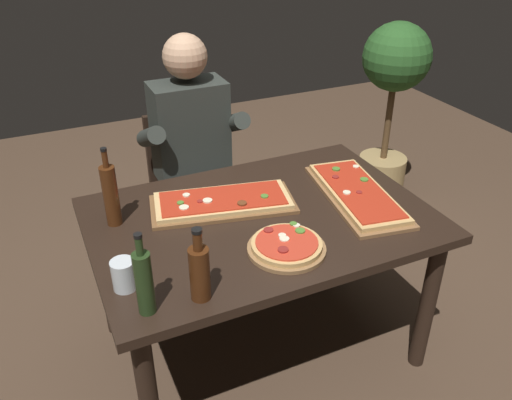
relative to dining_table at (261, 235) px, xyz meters
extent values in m
plane|color=#4C3828|center=(0.00, 0.00, -0.64)|extent=(6.40, 6.40, 0.00)
cube|color=black|center=(0.00, 0.00, 0.08)|extent=(1.40, 0.96, 0.04)
cylinder|color=black|center=(0.62, -0.40, -0.29)|extent=(0.07, 0.07, 0.70)
cylinder|color=black|center=(-0.62, 0.40, -0.29)|extent=(0.07, 0.07, 0.70)
cylinder|color=black|center=(0.62, 0.40, -0.29)|extent=(0.07, 0.07, 0.70)
cube|color=brown|center=(-0.12, 0.14, 0.10)|extent=(0.65, 0.39, 0.02)
cube|color=#DBB270|center=(-0.12, 0.14, 0.12)|extent=(0.61, 0.35, 0.02)
cube|color=#B72D19|center=(-0.12, 0.14, 0.13)|extent=(0.56, 0.31, 0.01)
cylinder|color=beige|center=(-0.29, 0.13, 0.14)|extent=(0.04, 0.04, 0.00)
cylinder|color=#4C7F2D|center=(-0.29, 0.17, 0.14)|extent=(0.03, 0.03, 0.01)
cylinder|color=beige|center=(-0.18, 0.14, 0.14)|extent=(0.04, 0.04, 0.01)
cylinder|color=#4C7F2D|center=(0.05, 0.07, 0.14)|extent=(0.03, 0.03, 0.01)
cylinder|color=beige|center=(-0.25, 0.22, 0.14)|extent=(0.03, 0.03, 0.01)
cylinder|color=maroon|center=(-0.21, 0.15, 0.14)|extent=(0.02, 0.02, 0.00)
cylinder|color=brown|center=(-0.06, 0.06, 0.14)|extent=(0.04, 0.04, 0.01)
cube|color=brown|center=(0.45, -0.04, 0.10)|extent=(0.36, 0.65, 0.02)
cube|color=tan|center=(0.45, -0.04, 0.12)|extent=(0.32, 0.61, 0.02)
cube|color=#B72D19|center=(0.45, -0.04, 0.13)|extent=(0.29, 0.56, 0.01)
cylinder|color=maroon|center=(0.42, 0.10, 0.14)|extent=(0.03, 0.03, 0.01)
cylinder|color=maroon|center=(0.44, -0.06, 0.14)|extent=(0.03, 0.03, 0.00)
cylinder|color=beige|center=(0.57, 0.15, 0.14)|extent=(0.03, 0.03, 0.00)
cylinder|color=beige|center=(0.39, -0.05, 0.14)|extent=(0.03, 0.03, 0.01)
cylinder|color=#4C7F2D|center=(0.52, 0.02, 0.14)|extent=(0.04, 0.04, 0.01)
cylinder|color=#4C7F2D|center=(0.46, 0.16, 0.14)|extent=(0.04, 0.04, 0.01)
cylinder|color=olive|center=(-0.02, -0.26, 0.10)|extent=(0.30, 0.30, 0.02)
cylinder|color=tan|center=(-0.02, -0.26, 0.12)|extent=(0.27, 0.27, 0.02)
cylinder|color=red|center=(-0.02, -0.26, 0.13)|extent=(0.24, 0.24, 0.01)
cylinder|color=#4C7F2D|center=(-0.06, -0.31, 0.14)|extent=(0.03, 0.03, 0.01)
cylinder|color=maroon|center=(-0.05, -0.17, 0.14)|extent=(0.04, 0.04, 0.01)
cylinder|color=beige|center=(-0.02, -0.25, 0.14)|extent=(0.04, 0.04, 0.00)
cylinder|color=#4C7F2D|center=(0.06, -0.17, 0.14)|extent=(0.03, 0.03, 0.01)
cylinder|color=beige|center=(-0.02, -0.22, 0.14)|extent=(0.03, 0.03, 0.00)
cylinder|color=beige|center=(0.07, -0.18, 0.14)|extent=(0.03, 0.03, 0.00)
cylinder|color=#4C7F2D|center=(0.06, -0.22, 0.14)|extent=(0.04, 0.04, 0.01)
cylinder|color=maroon|center=(-0.06, -0.31, 0.14)|extent=(0.04, 0.04, 0.01)
cylinder|color=#47230F|center=(-0.57, 0.20, 0.22)|extent=(0.06, 0.06, 0.26)
cylinder|color=#47230F|center=(-0.57, 0.20, 0.39)|extent=(0.02, 0.02, 0.07)
cylinder|color=black|center=(-0.57, 0.20, 0.43)|extent=(0.02, 0.02, 0.01)
cylinder|color=#233819|center=(-0.58, -0.37, 0.21)|extent=(0.06, 0.06, 0.22)
cylinder|color=#233819|center=(-0.58, -0.37, 0.35)|extent=(0.02, 0.02, 0.06)
cylinder|color=black|center=(-0.58, -0.37, 0.39)|extent=(0.03, 0.03, 0.01)
cylinder|color=#47230F|center=(-0.40, -0.38, 0.19)|extent=(0.07, 0.07, 0.19)
cylinder|color=#47230F|center=(-0.40, -0.38, 0.32)|extent=(0.03, 0.03, 0.07)
cylinder|color=black|center=(-0.40, -0.38, 0.36)|extent=(0.03, 0.03, 0.01)
cylinder|color=silver|center=(-0.62, -0.23, 0.15)|extent=(0.08, 0.08, 0.11)
cube|color=black|center=(-0.05, 0.78, -0.21)|extent=(0.44, 0.44, 0.04)
cube|color=black|center=(-0.05, 0.98, 0.02)|extent=(0.40, 0.04, 0.42)
cylinder|color=black|center=(-0.24, 0.59, -0.44)|extent=(0.04, 0.04, 0.41)
cylinder|color=black|center=(0.14, 0.59, -0.44)|extent=(0.04, 0.04, 0.41)
cylinder|color=black|center=(-0.24, 0.97, -0.44)|extent=(0.04, 0.04, 0.41)
cylinder|color=black|center=(0.14, 0.97, -0.44)|extent=(0.04, 0.04, 0.41)
cylinder|color=#23232D|center=(-0.15, 0.60, -0.42)|extent=(0.11, 0.11, 0.45)
cylinder|color=#23232D|center=(0.05, 0.60, -0.42)|extent=(0.11, 0.11, 0.45)
cube|color=#23232D|center=(-0.05, 0.68, -0.13)|extent=(0.34, 0.40, 0.12)
cube|color=#2D332D|center=(-0.05, 0.78, 0.19)|extent=(0.38, 0.22, 0.52)
sphere|color=tan|center=(-0.05, 0.78, 0.58)|extent=(0.22, 0.22, 0.22)
cylinder|color=#2D332D|center=(-0.27, 0.73, 0.21)|extent=(0.09, 0.31, 0.21)
cylinder|color=#2D332D|center=(0.17, 0.73, 0.21)|extent=(0.09, 0.31, 0.21)
cylinder|color=tan|center=(1.39, 0.96, -0.49)|extent=(0.33, 0.33, 0.31)
cylinder|color=brown|center=(1.39, 0.96, -0.07)|extent=(0.04, 0.04, 0.53)
sphere|color=#285623|center=(1.39, 0.96, 0.37)|extent=(0.43, 0.43, 0.43)
camera|label=1|loc=(-0.79, -1.69, 1.26)|focal=36.99mm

